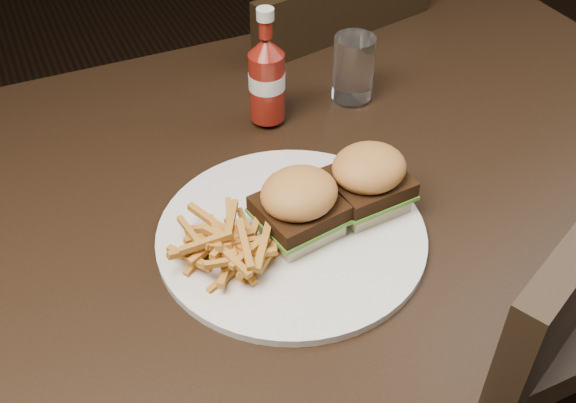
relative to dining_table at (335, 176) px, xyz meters
name	(u,v)px	position (x,y,z in m)	size (l,w,h in m)	color
dining_table	(335,176)	(0.00, 0.00, 0.00)	(1.20, 0.80, 0.04)	black
chair_far	(286,134)	(0.15, 0.50, -0.30)	(0.40, 0.40, 0.04)	black
plate	(291,234)	(-0.12, -0.10, 0.03)	(0.33, 0.33, 0.01)	white
sandwich_half_a	(299,224)	(-0.11, -0.11, 0.04)	(0.08, 0.08, 0.02)	beige
sandwich_half_b	(366,198)	(-0.01, -0.10, 0.04)	(0.08, 0.08, 0.02)	beige
fries_pile	(230,243)	(-0.20, -0.11, 0.05)	(0.10, 0.10, 0.04)	#BC7A27
ketchup_bottle	(267,87)	(-0.04, 0.13, 0.08)	(0.05, 0.05, 0.10)	maroon
tumbler	(353,68)	(0.10, 0.14, 0.08)	(0.06, 0.06, 0.10)	white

